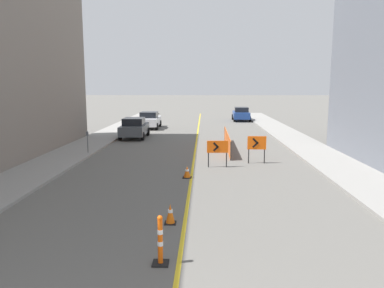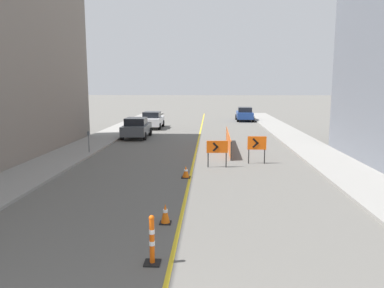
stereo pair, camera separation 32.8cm
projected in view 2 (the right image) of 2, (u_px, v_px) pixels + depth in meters
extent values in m
cube|color=gold|center=(199.00, 139.00, 29.01)|extent=(0.12, 51.04, 0.01)
cube|color=gray|center=(105.00, 137.00, 29.36)|extent=(2.76, 51.04, 0.13)
cube|color=gray|center=(295.00, 138.00, 28.64)|extent=(2.76, 51.04, 0.13)
cube|color=black|center=(165.00, 223.00, 11.26)|extent=(0.34, 0.34, 0.03)
cone|color=orange|center=(165.00, 213.00, 11.21)|extent=(0.28, 0.28, 0.58)
cylinder|color=white|center=(165.00, 211.00, 11.20)|extent=(0.14, 0.14, 0.09)
cube|color=black|center=(186.00, 177.00, 16.80)|extent=(0.40, 0.40, 0.03)
cone|color=orange|center=(186.00, 172.00, 16.76)|extent=(0.32, 0.32, 0.50)
cylinder|color=white|center=(186.00, 170.00, 16.75)|extent=(0.17, 0.17, 0.08)
cube|color=black|center=(152.00, 263.00, 8.72)|extent=(0.38, 0.38, 0.04)
cylinder|color=#EF560C|center=(152.00, 241.00, 8.63)|extent=(0.12, 0.12, 1.04)
cylinder|color=white|center=(152.00, 243.00, 8.64)|extent=(0.13, 0.13, 0.10)
cylinder|color=white|center=(152.00, 232.00, 8.60)|extent=(0.13, 0.13, 0.10)
sphere|color=#EF560C|center=(152.00, 218.00, 8.55)|extent=(0.13, 0.13, 0.13)
cube|color=#EF560C|center=(217.00, 147.00, 18.75)|extent=(1.07, 0.13, 0.61)
cube|color=black|center=(216.00, 145.00, 18.70)|extent=(0.30, 0.04, 0.30)
cube|color=black|center=(216.00, 149.00, 18.73)|extent=(0.30, 0.04, 0.30)
cylinder|color=black|center=(208.00, 160.00, 18.88)|extent=(0.06, 0.06, 0.74)
cylinder|color=black|center=(226.00, 160.00, 18.84)|extent=(0.06, 0.06, 0.74)
cube|color=#EF560C|center=(257.00, 143.00, 19.65)|extent=(0.98, 0.07, 0.70)
cube|color=black|center=(256.00, 141.00, 19.59)|extent=(0.34, 0.02, 0.34)
cube|color=black|center=(256.00, 145.00, 19.62)|extent=(0.34, 0.02, 0.34)
cylinder|color=black|center=(249.00, 156.00, 19.78)|extent=(0.06, 0.06, 0.75)
cylinder|color=black|center=(265.00, 157.00, 19.74)|extent=(0.06, 0.06, 0.75)
cube|color=#EF560C|center=(228.00, 141.00, 24.14)|extent=(0.09, 7.48, 1.07)
cylinder|color=#262626|center=(231.00, 151.00, 20.46)|extent=(0.05, 0.05, 1.07)
cylinder|color=#262626|center=(226.00, 134.00, 27.83)|extent=(0.05, 0.05, 1.07)
cube|color=#474C51|center=(137.00, 129.00, 29.42)|extent=(1.90, 4.34, 0.72)
cube|color=black|center=(136.00, 121.00, 29.11)|extent=(1.57, 1.97, 0.55)
cylinder|color=black|center=(130.00, 131.00, 30.83)|extent=(0.23, 0.64, 0.64)
cylinder|color=black|center=(150.00, 132.00, 30.75)|extent=(0.23, 0.64, 0.64)
cylinder|color=black|center=(122.00, 136.00, 28.20)|extent=(0.23, 0.64, 0.64)
cylinder|color=black|center=(145.00, 136.00, 28.12)|extent=(0.23, 0.64, 0.64)
cube|color=silver|center=(152.00, 121.00, 35.97)|extent=(1.83, 4.31, 0.72)
cube|color=black|center=(152.00, 115.00, 35.66)|extent=(1.54, 1.94, 0.55)
cylinder|color=black|center=(146.00, 123.00, 37.39)|extent=(0.22, 0.64, 0.64)
cylinder|color=black|center=(163.00, 123.00, 37.30)|extent=(0.22, 0.64, 0.64)
cylinder|color=black|center=(141.00, 126.00, 34.76)|extent=(0.22, 0.64, 0.64)
cylinder|color=black|center=(159.00, 126.00, 34.67)|extent=(0.22, 0.64, 0.64)
cube|color=navy|center=(245.00, 115.00, 43.24)|extent=(1.95, 4.36, 0.72)
cube|color=black|center=(245.00, 110.00, 42.93)|extent=(1.60, 1.99, 0.55)
cylinder|color=black|center=(236.00, 117.00, 44.66)|extent=(0.24, 0.65, 0.64)
cylinder|color=black|center=(251.00, 117.00, 44.57)|extent=(0.24, 0.65, 0.64)
cylinder|color=black|center=(238.00, 119.00, 42.03)|extent=(0.24, 0.65, 0.64)
cylinder|color=black|center=(253.00, 119.00, 41.94)|extent=(0.24, 0.65, 0.64)
cylinder|color=#4C4C51|center=(89.00, 144.00, 22.34)|extent=(0.05, 0.05, 1.01)
cube|color=#565B60|center=(88.00, 134.00, 22.25)|extent=(0.12, 0.10, 0.22)
sphere|color=#565B60|center=(88.00, 132.00, 22.23)|extent=(0.11, 0.11, 0.11)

